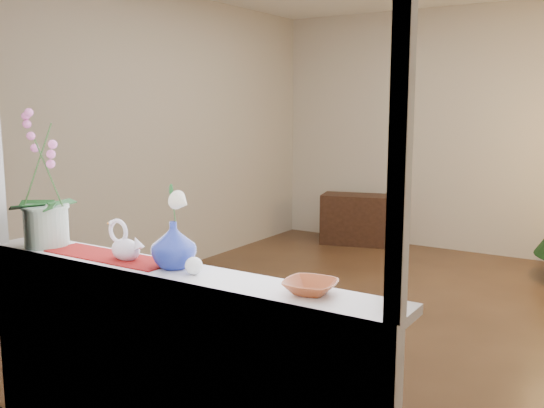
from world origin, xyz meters
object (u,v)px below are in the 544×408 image
(amber_dish, at_px, (310,288))
(orchid_pot, at_px, (43,179))
(blue_vase, at_px, (174,241))
(side_table, at_px, (356,219))
(paperweight, at_px, (194,266))
(swan, at_px, (125,241))

(amber_dish, bearing_deg, orchid_pot, -178.84)
(blue_vase, xyz_separation_m, side_table, (-1.20, 4.54, -0.74))
(paperweight, bearing_deg, side_table, 106.40)
(paperweight, bearing_deg, blue_vase, 165.69)
(swan, height_order, side_table, swan)
(blue_vase, bearing_deg, swan, -175.55)
(blue_vase, bearing_deg, side_table, 104.86)
(blue_vase, bearing_deg, paperweight, -14.31)
(side_table, bearing_deg, swan, -93.86)
(orchid_pot, xyz_separation_m, side_table, (-0.38, 4.57, -0.97))
(paperweight, xyz_separation_m, amber_dish, (0.54, 0.04, -0.02))
(swan, xyz_separation_m, side_table, (-0.93, 4.56, -0.72))
(blue_vase, height_order, paperweight, blue_vase)
(swan, xyz_separation_m, paperweight, (0.42, -0.01, -0.05))
(orchid_pot, height_order, side_table, orchid_pot)
(swan, bearing_deg, paperweight, 1.31)
(orchid_pot, xyz_separation_m, blue_vase, (0.83, 0.03, -0.23))
(blue_vase, bearing_deg, amber_dish, 0.09)
(paperweight, xyz_separation_m, side_table, (-1.35, 4.57, -0.66))
(paperweight, bearing_deg, swan, 177.95)
(side_table, bearing_deg, paperweight, -88.97)
(orchid_pot, bearing_deg, swan, 0.86)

